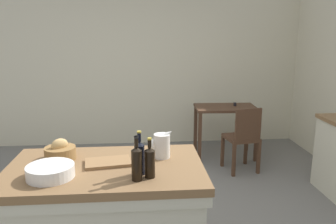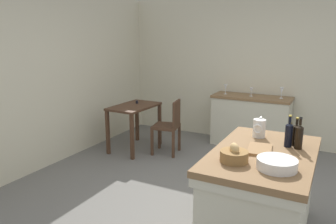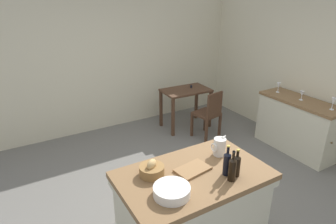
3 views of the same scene
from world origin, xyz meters
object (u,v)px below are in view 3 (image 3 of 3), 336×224
Objects in this scene: wooden_chair at (209,113)px; wine_bottle_green at (232,169)px; wash_bowl at (172,191)px; wine_bottle_dark at (237,165)px; wine_bottle_amber at (227,163)px; wine_glass_middle at (279,86)px; writing_desk at (186,96)px; cutting_board at (193,169)px; island_table at (192,206)px; bread_basket at (152,170)px; wine_glass_far_left at (333,101)px; pitcher at (219,147)px; wine_glass_left at (302,94)px; side_cabinet at (297,125)px.

wine_bottle_green is (-1.40, -2.11, 0.51)m from wooden_chair.
wooden_chair is 2.78× the size of wash_bowl.
wine_bottle_dark is 0.09m from wine_bottle_amber.
wash_bowl is 1.89× the size of wine_glass_middle.
wine_bottle_amber is at bearing -116.09° from writing_desk.
island_table is at bearing -112.11° from cutting_board.
bread_basket is at bearing 91.68° from wash_bowl.
wine_glass_far_left reaches higher than island_table.
pitcher is 0.44m from cutting_board.
wine_bottle_dark is 1.65× the size of wine_glass_middle.
island_table is at bearing -163.70° from wine_glass_left.
cutting_board is at bearing -155.56° from wine_glass_middle.
island_table is 4.33× the size of cutting_board.
side_cabinet is at bearing 17.28° from wash_bowl.
wash_bowl reaches higher than island_table.
wine_glass_left is 0.46m from wine_glass_middle.
pitcher is 0.85m from wash_bowl.
wine_bottle_dark reaches higher than wine_glass_left.
pitcher reaches higher than wooden_chair.
pitcher is 2.44m from wine_glass_middle.
wooden_chair is 2.50m from wine_bottle_dark.
wine_bottle_green is 2.82m from wine_glass_middle.
wooden_chair is at bearing 56.46° from wine_bottle_green.
pitcher is (-1.20, -1.69, 0.49)m from wooden_chair.
wine_glass_middle is at bearing 91.91° from side_cabinet.
island_table is 4.74× the size of wine_bottle_green.
wine_bottle_green is (-1.31, -2.73, 0.36)m from writing_desk.
wine_glass_middle is (-0.02, 0.47, 0.56)m from side_cabinet.
wine_bottle_amber is (0.61, 0.00, 0.08)m from wash_bowl.
wine_glass_far_left is (2.41, 0.45, 0.02)m from wine_bottle_amber.
wine_glass_middle reaches higher than island_table.
wine_bottle_amber is at bearing 139.85° from wine_bottle_dark.
wooden_chair is 2.58m from wine_bottle_green.
wine_glass_left is (2.39, 1.04, -0.00)m from wine_bottle_green.
wine_glass_middle reaches higher than wooden_chair.
wine_bottle_dark is 0.10m from wine_bottle_green.
side_cabinet is 2.57m from wine_bottle_dark.
wash_bowl is 3.06m from wine_glass_far_left.
wine_glass_middle reaches higher than bread_basket.
wine_glass_left is at bearing -57.30° from writing_desk.
wine_bottle_dark reaches higher than wash_bowl.
wine_bottle_green is at bearing -48.74° from island_table.
bread_basket is at bearing 143.38° from wine_bottle_green.
wine_glass_middle is at bearing 91.04° from wine_glass_left.
writing_desk is 2.04m from wine_glass_left.
wooden_chair is at bearing 54.62° from pitcher.
wine_glass_left is (-0.01, 0.01, 0.55)m from side_cabinet.
wine_bottle_amber reaches higher than wine_glass_middle.
wine_glass_far_left reaches higher than wine_glass_left.
side_cabinet is at bearing -47.21° from wooden_chair.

